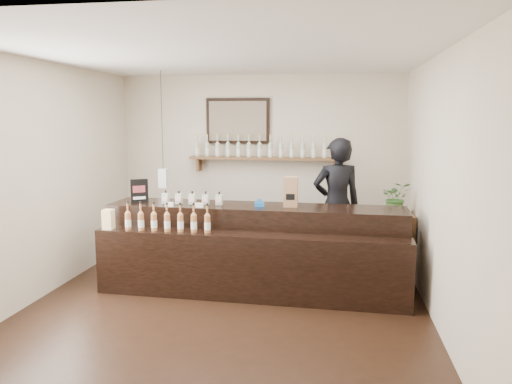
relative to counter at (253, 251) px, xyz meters
The scene contains 10 objects.
ground 0.77m from the counter, 110.22° to the right, with size 5.00×5.00×0.00m, color black.
room_shell 1.35m from the counter, 110.22° to the right, with size 5.00×5.00×5.00m.
back_wall_decor 2.23m from the counter, 100.82° to the left, with size 2.66×0.96×1.69m.
counter is the anchor object (origin of this frame).
promo_sign 1.66m from the counter, behind, with size 0.20×0.14×0.31m.
paper_bag 0.87m from the counter, 15.07° to the left, with size 0.17×0.13×0.37m.
tape_dispenser 0.60m from the counter, 42.11° to the left, with size 0.12×0.06×0.10m.
side_cabinet 1.95m from the counter, 23.40° to the left, with size 0.45×0.61×0.88m.
potted_plant 2.04m from the counter, 23.40° to the left, with size 0.37×0.32×0.41m, color #356629.
shopkeeper 1.53m from the counter, 44.13° to the left, with size 0.77×0.50×2.11m, color black.
Camera 1 is at (1.19, -5.38, 2.13)m, focal length 35.00 mm.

